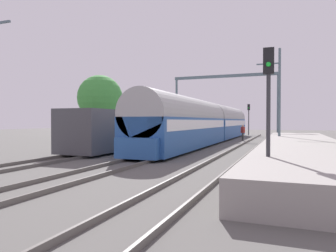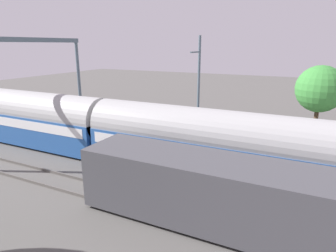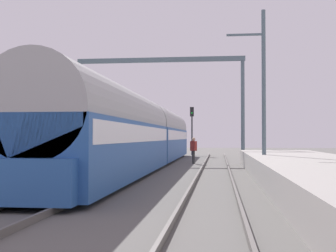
# 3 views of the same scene
# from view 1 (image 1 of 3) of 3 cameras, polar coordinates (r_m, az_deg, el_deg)

# --- Properties ---
(ground) EXTENTS (120.00, 120.00, 0.00)m
(ground) POSITION_cam_1_polar(r_m,az_deg,el_deg) (20.09, -0.30, -5.16)
(ground) COLOR #585652
(track_far_west) EXTENTS (1.52, 60.00, 0.16)m
(track_far_west) POSITION_cam_1_polar(r_m,az_deg,el_deg) (21.99, -10.78, -4.44)
(track_far_west) COLOR #5C5853
(track_far_west) RESTS_ON ground
(track_west) EXTENTS (1.52, 60.00, 0.16)m
(track_west) POSITION_cam_1_polar(r_m,az_deg,el_deg) (20.08, -0.30, -4.93)
(track_west) COLOR #5C5853
(track_west) RESTS_ON ground
(track_east) EXTENTS (1.52, 60.00, 0.16)m
(track_east) POSITION_cam_1_polar(r_m,az_deg,el_deg) (18.96, 11.90, -5.30)
(track_east) COLOR #5C5853
(track_east) RESTS_ON ground
(platform) EXTENTS (4.40, 28.00, 0.90)m
(platform) POSITION_cam_1_polar(r_m,az_deg,el_deg) (20.70, 23.31, -3.80)
(platform) COLOR gray
(platform) RESTS_ON ground
(passenger_train) EXTENTS (2.93, 32.85, 3.82)m
(passenger_train) POSITION_cam_1_polar(r_m,az_deg,el_deg) (31.60, 7.72, 0.63)
(passenger_train) COLOR #28569E
(passenger_train) RESTS_ON ground
(freight_car) EXTENTS (2.80, 13.00, 2.70)m
(freight_car) POSITION_cam_1_polar(r_m,az_deg,el_deg) (23.99, -7.75, -0.65)
(freight_car) COLOR #47474C
(freight_car) RESTS_ON ground
(person_crossing) EXTENTS (0.46, 0.43, 1.73)m
(person_crossing) POSITION_cam_1_polar(r_m,az_deg,el_deg) (34.33, 13.58, -0.94)
(person_crossing) COLOR #353535
(person_crossing) RESTS_ON ground
(railway_signal_near) EXTENTS (0.36, 0.30, 4.64)m
(railway_signal_near) POSITION_cam_1_polar(r_m,az_deg,el_deg) (11.28, 17.96, 5.28)
(railway_signal_near) COLOR #2D2D33
(railway_signal_near) RESTS_ON ground
(railway_signal_far) EXTENTS (0.36, 0.30, 4.65)m
(railway_signal_far) POSITION_cam_1_polar(r_m,az_deg,el_deg) (47.86, 14.60, 1.93)
(railway_signal_far) COLOR #2D2D33
(railway_signal_far) RESTS_ON ground
(catenary_gantry) EXTENTS (12.96, 0.28, 7.86)m
(catenary_gantry) POSITION_cam_1_polar(r_m,az_deg,el_deg) (39.24, 10.32, 6.08)
(catenary_gantry) COLOR slate
(catenary_gantry) RESTS_ON ground
(catenary_pole_east_mid) EXTENTS (1.90, 0.20, 8.00)m
(catenary_pole_east_mid) POSITION_cam_1_polar(r_m,az_deg,el_deg) (26.72, 19.68, 5.21)
(catenary_pole_east_mid) COLOR slate
(catenary_pole_east_mid) RESTS_ON ground
(tree_west_background) EXTENTS (5.29, 5.29, 7.52)m
(tree_west_background) POSITION_cam_1_polar(r_m,az_deg,el_deg) (37.53, -12.38, 5.08)
(tree_west_background) COLOR #4C3826
(tree_west_background) RESTS_ON ground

